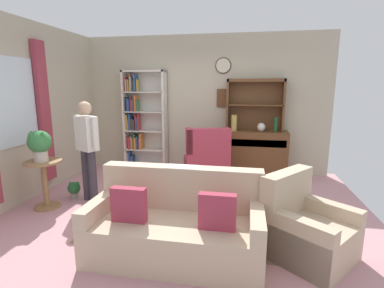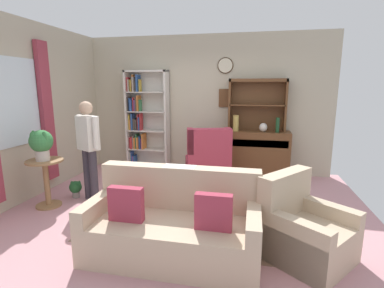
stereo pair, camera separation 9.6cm
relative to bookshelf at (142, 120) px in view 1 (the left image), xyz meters
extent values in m
cube|color=#C68C93|center=(1.32, -1.94, -1.08)|extent=(5.40, 4.60, 0.02)
cube|color=#BCB299|center=(1.32, 0.19, 0.33)|extent=(5.00, 0.06, 2.80)
cylinder|color=beige|center=(1.69, 0.14, 1.12)|extent=(0.28, 0.03, 0.28)
torus|color=#382314|center=(1.69, 0.14, 1.12)|extent=(0.31, 0.02, 0.31)
cube|color=brown|center=(1.72, 0.14, 0.48)|extent=(0.28, 0.03, 0.36)
cube|color=#BCB299|center=(-1.21, -1.94, 0.33)|extent=(0.06, 4.20, 2.80)
cube|color=silver|center=(-1.17, -2.13, 0.48)|extent=(0.02, 0.90, 1.30)
cube|color=#9E3847|center=(-1.12, -1.55, 0.28)|extent=(0.08, 0.24, 2.30)
cube|color=#846651|center=(1.52, -2.24, -1.06)|extent=(2.59, 1.68, 0.01)
cube|color=silver|center=(-0.35, -0.01, -0.02)|extent=(0.04, 0.30, 2.10)
cube|color=silver|center=(0.51, -0.01, -0.02)|extent=(0.04, 0.30, 2.10)
cube|color=silver|center=(0.08, -0.01, 1.01)|extent=(0.90, 0.30, 0.04)
cube|color=silver|center=(0.08, -0.01, -1.05)|extent=(0.90, 0.30, 0.04)
cube|color=silver|center=(0.08, 0.13, -0.02)|extent=(0.90, 0.01, 2.10)
cube|color=silver|center=(0.08, -0.01, -0.62)|extent=(0.86, 0.30, 0.02)
cube|color=gray|center=(-0.31, -0.03, -0.86)|extent=(0.03, 0.13, 0.31)
cube|color=#284C8C|center=(-0.29, -0.03, -0.84)|extent=(0.02, 0.15, 0.34)
cube|color=#723F7F|center=(-0.26, -0.03, -0.90)|extent=(0.03, 0.13, 0.23)
cube|color=#284C8C|center=(-0.22, -0.03, -0.89)|extent=(0.03, 0.17, 0.25)
cube|color=silver|center=(0.08, -0.01, -0.22)|extent=(0.86, 0.30, 0.02)
cube|color=#B22D33|center=(-0.31, -0.03, -0.49)|extent=(0.04, 0.11, 0.23)
cube|color=#B22D33|center=(-0.26, -0.03, -0.48)|extent=(0.03, 0.23, 0.26)
cube|color=gray|center=(-0.23, -0.03, -0.47)|extent=(0.02, 0.17, 0.28)
cube|color=#CC7233|center=(-0.19, -0.03, -0.49)|extent=(0.03, 0.20, 0.24)
cube|color=#337247|center=(-0.15, -0.03, -0.45)|extent=(0.03, 0.19, 0.32)
cube|color=#CC7233|center=(-0.12, -0.03, -0.49)|extent=(0.04, 0.24, 0.25)
cube|color=#284C8C|center=(-0.08, -0.03, -0.48)|extent=(0.03, 0.17, 0.27)
cube|color=#723F7F|center=(-0.04, -0.03, -0.50)|extent=(0.03, 0.15, 0.23)
cube|color=#CC7233|center=(-0.01, -0.03, -0.44)|extent=(0.03, 0.22, 0.33)
cube|color=silver|center=(0.08, -0.01, 0.19)|extent=(0.86, 0.30, 0.02)
cube|color=gold|center=(-0.31, -0.03, -0.04)|extent=(0.03, 0.11, 0.33)
cube|color=#CC7233|center=(-0.28, -0.03, -0.09)|extent=(0.02, 0.17, 0.23)
cube|color=#284C8C|center=(-0.24, -0.03, -0.03)|extent=(0.04, 0.16, 0.35)
cube|color=#3F3833|center=(-0.20, -0.03, -0.08)|extent=(0.03, 0.16, 0.25)
cube|color=#3F3833|center=(-0.16, -0.03, -0.09)|extent=(0.04, 0.15, 0.23)
cube|color=#B22D33|center=(-0.11, -0.03, -0.04)|extent=(0.03, 0.12, 0.34)
cube|color=#284C8C|center=(-0.08, -0.03, -0.07)|extent=(0.02, 0.20, 0.28)
cube|color=#B22D33|center=(-0.05, -0.03, -0.03)|extent=(0.03, 0.14, 0.35)
cube|color=silver|center=(0.08, -0.01, 0.59)|extent=(0.86, 0.30, 0.02)
cube|color=#3F3833|center=(-0.31, -0.03, 0.34)|extent=(0.02, 0.21, 0.29)
cube|color=#284C8C|center=(-0.28, -0.03, 0.33)|extent=(0.04, 0.13, 0.27)
cube|color=#284C8C|center=(-0.24, -0.03, 0.32)|extent=(0.04, 0.24, 0.24)
cube|color=#B22D33|center=(-0.20, -0.03, 0.34)|extent=(0.02, 0.16, 0.29)
cube|color=#723F7F|center=(-0.16, -0.03, 0.31)|extent=(0.03, 0.18, 0.24)
cube|color=#3F3833|center=(-0.12, -0.03, 0.34)|extent=(0.03, 0.23, 0.29)
cube|color=#CC7233|center=(-0.09, -0.03, 0.36)|extent=(0.03, 0.22, 0.33)
cube|color=#337247|center=(-0.06, -0.03, 0.32)|extent=(0.03, 0.12, 0.24)
cube|color=#B22D33|center=(-0.31, -0.03, 0.75)|extent=(0.04, 0.15, 0.29)
cube|color=gray|center=(-0.27, -0.03, 0.72)|extent=(0.03, 0.23, 0.25)
cube|color=gold|center=(-0.23, -0.03, 0.72)|extent=(0.03, 0.18, 0.24)
cube|color=#CC7233|center=(-0.20, -0.03, 0.77)|extent=(0.02, 0.13, 0.35)
cube|color=gray|center=(-0.17, -0.03, 0.75)|extent=(0.03, 0.24, 0.29)
cube|color=#3F3833|center=(-0.13, -0.03, 0.72)|extent=(0.04, 0.13, 0.24)
cube|color=#284C8C|center=(-0.09, -0.03, 0.77)|extent=(0.03, 0.21, 0.35)
cube|color=gold|center=(-0.05, -0.03, 0.73)|extent=(0.03, 0.11, 0.25)
cube|color=brown|center=(2.34, -0.08, -0.56)|extent=(1.30, 0.45, 0.82)
cube|color=brown|center=(1.74, -0.26, -1.02)|extent=(0.06, 0.06, 0.10)
cube|color=brown|center=(2.94, -0.26, -1.02)|extent=(0.06, 0.06, 0.10)
cube|color=brown|center=(1.74, 0.09, -1.02)|extent=(0.06, 0.06, 0.10)
cube|color=brown|center=(2.94, 0.09, -1.02)|extent=(0.06, 0.06, 0.10)
cube|color=#492C18|center=(2.34, -0.30, -0.35)|extent=(1.20, 0.01, 0.14)
cube|color=brown|center=(1.81, 0.00, 0.35)|extent=(0.04, 0.26, 1.00)
cube|color=brown|center=(2.87, 0.00, 0.35)|extent=(0.04, 0.26, 1.00)
cube|color=brown|center=(2.34, 0.00, 0.82)|extent=(1.10, 0.26, 0.06)
cube|color=brown|center=(2.34, 0.00, 0.35)|extent=(1.06, 0.26, 0.02)
cube|color=brown|center=(2.34, 0.12, 0.35)|extent=(1.10, 0.01, 1.00)
cylinder|color=tan|center=(1.95, -0.16, 0.01)|extent=(0.11, 0.11, 0.31)
ellipsoid|color=beige|center=(2.47, -0.15, -0.06)|extent=(0.15, 0.15, 0.17)
cylinder|color=#194223|center=(2.73, -0.17, 0.00)|extent=(0.07, 0.07, 0.28)
cube|color=#C6AD8E|center=(1.49, -3.11, -0.86)|extent=(1.80, 0.85, 0.42)
cube|color=#C6AD8E|center=(1.49, -2.78, -0.41)|extent=(1.80, 0.20, 0.48)
cube|color=#C6AD8E|center=(0.66, -3.11, -0.77)|extent=(0.14, 0.85, 0.60)
cube|color=#C6AD8E|center=(2.32, -3.11, -0.77)|extent=(0.14, 0.85, 0.60)
cube|color=#A33347|center=(1.04, -3.23, -0.47)|extent=(0.36, 0.10, 0.36)
cube|color=#A33347|center=(1.94, -3.23, -0.47)|extent=(0.36, 0.10, 0.36)
cube|color=white|center=(1.49, -2.78, -0.16)|extent=(0.36, 0.18, 0.00)
cube|color=#C6AD8E|center=(2.88, -2.87, -0.87)|extent=(1.08, 1.07, 0.40)
cube|color=#C6AD8E|center=(2.65, -2.68, -0.43)|extent=(0.61, 0.70, 0.48)
cube|color=#C6AD8E|center=(2.69, -3.10, -0.79)|extent=(0.70, 0.60, 0.55)
cube|color=#C6AD8E|center=(3.07, -2.63, -0.79)|extent=(0.70, 0.60, 0.55)
cube|color=#A33347|center=(1.45, -0.55, -0.86)|extent=(0.97, 0.99, 0.42)
cube|color=#A33347|center=(1.54, -0.83, -0.33)|extent=(0.80, 0.41, 0.63)
cube|color=#A33347|center=(1.85, -0.70, -0.24)|extent=(0.18, 0.30, 0.44)
cube|color=#A33347|center=(1.20, -0.89, -0.24)|extent=(0.18, 0.30, 0.44)
cylinder|color=#997047|center=(-0.70, -2.23, -0.36)|extent=(0.52, 0.52, 0.03)
cylinder|color=#997047|center=(-0.70, -2.23, -0.72)|extent=(0.08, 0.08, 0.69)
cylinder|color=#997047|center=(-0.70, -2.23, -1.05)|extent=(0.36, 0.36, 0.03)
cylinder|color=beige|center=(-0.69, -2.26, -0.27)|extent=(0.19, 0.19, 0.15)
sphere|color=#387F42|center=(-0.69, -2.26, -0.06)|extent=(0.32, 0.32, 0.32)
ellipsoid|color=#387F42|center=(-0.81, -2.26, -0.02)|extent=(0.10, 0.06, 0.23)
ellipsoid|color=#387F42|center=(-0.59, -2.31, -0.02)|extent=(0.10, 0.06, 0.23)
ellipsoid|color=#387F42|center=(-0.74, -2.36, -0.02)|extent=(0.10, 0.06, 0.23)
cylinder|color=gray|center=(-0.50, -1.83, -1.02)|extent=(0.12, 0.12, 0.09)
sphere|color=#235B2D|center=(-0.50, -1.83, -0.89)|extent=(0.20, 0.20, 0.20)
ellipsoid|color=#235B2D|center=(-0.57, -1.81, -0.87)|extent=(0.06, 0.03, 0.14)
ellipsoid|color=#235B2D|center=(-0.57, -1.82, -0.87)|extent=(0.06, 0.03, 0.14)
ellipsoid|color=#235B2D|center=(-0.45, -1.88, -0.87)|extent=(0.06, 0.03, 0.14)
ellipsoid|color=#235B2D|center=(-0.47, -1.77, -0.87)|extent=(0.06, 0.03, 0.14)
cylinder|color=#38333D|center=(-0.27, -1.83, -0.66)|extent=(0.16, 0.16, 0.82)
cylinder|color=#38333D|center=(-0.11, -1.91, -0.66)|extent=(0.16, 0.16, 0.82)
cube|color=silver|center=(-0.19, -1.87, 0.01)|extent=(0.39, 0.34, 0.52)
sphere|color=tan|center=(-0.19, -1.87, 0.39)|extent=(0.27, 0.27, 0.20)
cylinder|color=silver|center=(-0.38, -1.76, 0.04)|extent=(0.11, 0.11, 0.48)
cylinder|color=silver|center=(0.01, -1.97, 0.04)|extent=(0.11, 0.11, 0.48)
camera|label=1|loc=(2.18, -5.83, 0.72)|focal=27.12mm
camera|label=2|loc=(2.28, -5.81, 0.72)|focal=27.12mm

